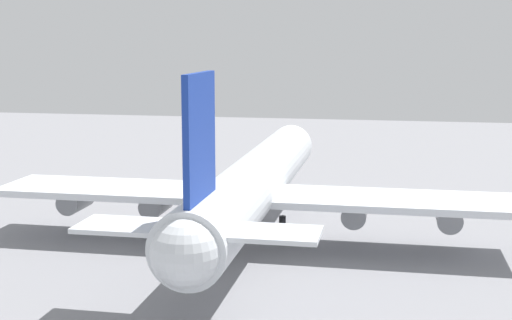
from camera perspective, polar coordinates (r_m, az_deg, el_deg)
ground_plane at (r=77.23m, az=-0.00°, el=-6.10°), size 232.49×232.49×0.00m
cargo_airplane at (r=75.61m, az=-0.04°, el=-1.84°), size 58.12×53.67×18.49m
cargo_container_fore at (r=92.67m, az=18.38°, el=-3.33°), size 3.28×3.21×1.92m
safety_cone_nose at (r=102.80m, az=0.78°, el=-1.95°), size 0.47×0.47×0.68m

